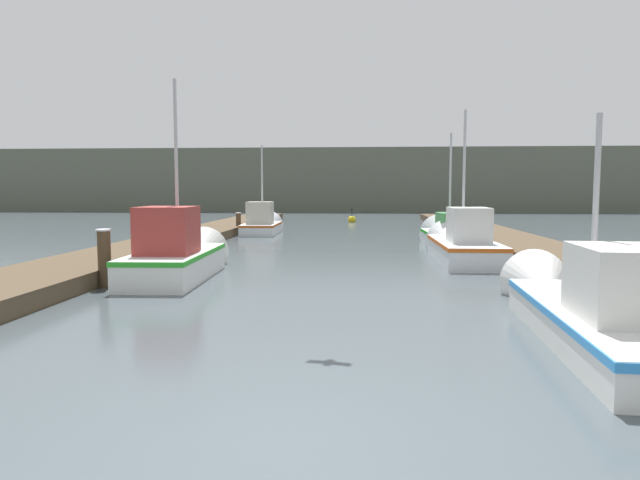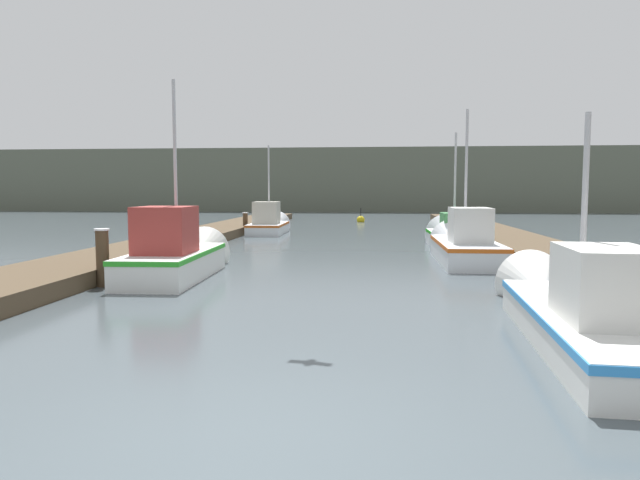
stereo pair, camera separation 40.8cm
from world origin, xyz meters
The scene contains 13 objects.
ground_plane centered at (0.00, 0.00, 0.00)m, with size 200.00×200.00×0.00m.
dock_left centered at (-6.09, 16.00, 0.19)m, with size 2.41×40.00×0.37m.
dock_right centered at (6.09, 16.00, 0.19)m, with size 2.41×40.00×0.37m.
distant_shore_ridge centered at (0.00, 55.26, 2.94)m, with size 120.00×16.00×5.88m.
fishing_boat_0 centered at (3.90, 4.03, 0.39)m, with size 1.75×6.25×3.54m.
fishing_boat_1 centered at (-3.67, 8.78, 0.53)m, with size 1.68×4.89×5.02m.
fishing_boat_2 centered at (3.64, 12.64, 0.46)m, with size 1.62×5.44×4.80m.
fishing_boat_3 centered at (3.89, 16.81, 0.40)m, with size 1.77×4.60×4.63m.
fishing_boat_4 centered at (-3.98, 22.46, 0.45)m, with size 1.64×4.60×4.62m.
mooring_piling_0 centered at (-4.78, 7.19, 0.63)m, with size 0.31×0.31×1.25m.
mooring_piling_1 centered at (5.06, 20.63, 0.62)m, with size 0.30×0.30×1.24m.
mooring_piling_2 centered at (-5.11, 22.13, 0.51)m, with size 0.27×0.27×1.00m.
channel_buoy centered at (0.12, 32.02, 0.15)m, with size 0.51×0.51×1.01m.
Camera 1 is at (0.64, -4.49, 2.09)m, focal length 32.00 mm.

